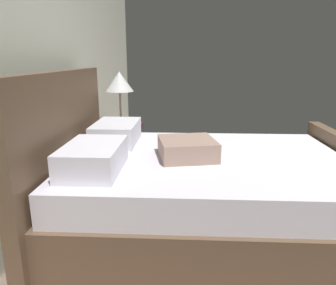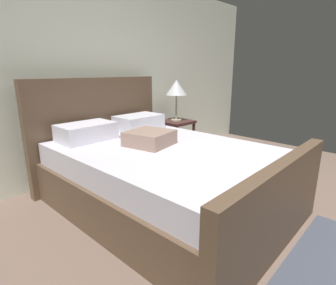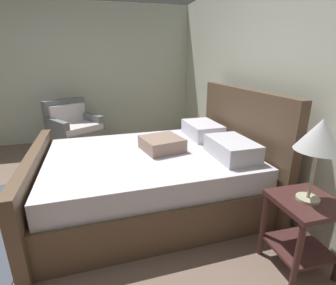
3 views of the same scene
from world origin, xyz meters
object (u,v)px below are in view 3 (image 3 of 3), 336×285
bed (155,175)px  armchair (75,133)px  nightstand_right (303,223)px  table_lamp_right (320,137)px

bed → armchair: (-1.95, -0.99, -0.00)m
nightstand_right → table_lamp_right: (0.00, 0.00, 0.67)m
table_lamp_right → armchair: 3.73m
bed → nightstand_right: bearing=36.6°
bed → armchair: bearing=-153.0°
bed → nightstand_right: size_ratio=3.95×
table_lamp_right → bed: bearing=-143.4°
table_lamp_right → armchair: (-3.14, -1.88, -0.73)m
bed → table_lamp_right: bed is taller
table_lamp_right → nightstand_right: bearing=-116.6°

